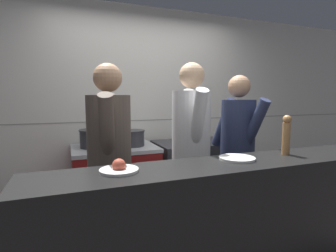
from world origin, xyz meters
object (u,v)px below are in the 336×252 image
stock_pot (95,138)px  sauce_pot (132,138)px  chefs_knife (193,144)px  plated_dish_appetiser (237,158)px  mixing_bowl_steel (192,138)px  chef_head_cook (110,159)px  chef_sous (191,147)px  pepper_mill (286,134)px  chef_line (237,149)px  plated_dish_main (119,169)px  oven_range (115,185)px

stock_pot → sauce_pot: stock_pot is taller
chefs_knife → plated_dish_appetiser: plated_dish_appetiser is taller
mixing_bowl_steel → chef_head_cook: size_ratio=0.14×
chef_head_cook → stock_pot: bearing=103.5°
stock_pot → chefs_knife: 1.14m
stock_pot → chef_sous: chef_sous is taller
mixing_bowl_steel → plated_dish_appetiser: (-0.35, -1.42, 0.08)m
sauce_pot → plated_dish_appetiser: (0.44, -1.36, 0.02)m
chefs_knife → chef_sous: (-0.32, -0.60, 0.09)m
plated_dish_appetiser → chef_head_cook: (-0.82, 0.57, -0.06)m
pepper_mill → mixing_bowl_steel: bearing=94.5°
chefs_knife → chef_line: bearing=-70.7°
stock_pot → mixing_bowl_steel: (1.20, -0.01, -0.06)m
plated_dish_main → plated_dish_appetiser: size_ratio=0.92×
mixing_bowl_steel → chef_sous: size_ratio=0.14×
mixing_bowl_steel → stock_pot: bearing=179.4°
stock_pot → plated_dish_appetiser: bearing=-59.3°
mixing_bowl_steel → plated_dish_main: plated_dish_main is taller
plated_dish_main → chef_sous: size_ratio=0.13×
chefs_knife → plated_dish_main: (-1.12, -1.25, 0.13)m
chefs_knife → chef_head_cook: (-1.09, -0.68, 0.06)m
sauce_pot → plated_dish_appetiser: bearing=-71.9°
chef_head_cook → chef_sous: 0.77m
pepper_mill → chef_sous: size_ratio=0.18×
oven_range → sauce_pot: size_ratio=3.26×
plated_dish_appetiser → chef_sous: 0.64m
stock_pot → chef_line: (1.33, -0.78, -0.07)m
sauce_pot → chef_head_cook: bearing=-115.4°
chef_line → mixing_bowl_steel: bearing=87.8°
oven_range → chef_sous: chef_sous is taller
plated_dish_main → chef_line: (1.33, 0.66, -0.10)m
chef_line → pepper_mill: bearing=-103.4°
chefs_knife → chef_head_cook: bearing=-148.1°
plated_dish_main → chef_sous: (0.80, 0.64, -0.04)m
chefs_knife → plated_dish_appetiser: (-0.27, -1.24, 0.12)m
oven_range → sauce_pot: bearing=-11.5°
stock_pot → sauce_pot: bearing=-10.3°
oven_range → chefs_knife: bearing=-9.8°
mixing_bowl_steel → pepper_mill: bearing=-85.5°
mixing_bowl_steel → chef_sous: (-0.40, -0.78, 0.04)m
plated_dish_main → chef_line: bearing=26.3°
stock_pot → chef_sous: size_ratio=0.19×
mixing_bowl_steel → chef_line: 0.78m
chef_head_cook → chef_line: size_ratio=1.03×
chefs_knife → chef_sous: chef_sous is taller
sauce_pot → plated_dish_main: size_ratio=1.22×
chef_head_cook → chef_line: chef_head_cook is taller
oven_range → plated_dish_appetiser: bearing=-65.3°
stock_pot → pepper_mill: 1.94m
pepper_mill → plated_dish_appetiser: bearing=-179.2°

